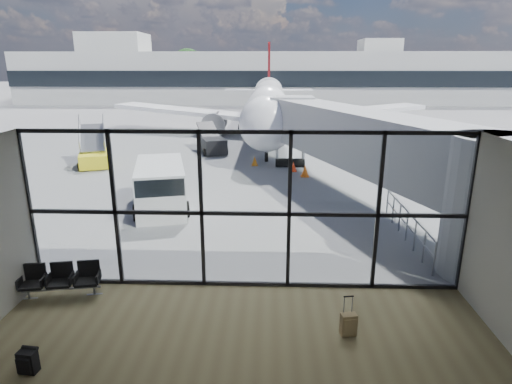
# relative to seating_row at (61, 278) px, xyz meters

# --- Properties ---
(ground) EXTENTS (220.00, 220.00, 0.00)m
(ground) POSITION_rel_seating_row_xyz_m (5.02, 40.69, -0.51)
(ground) COLOR slate
(ground) RESTS_ON ground
(lounge_shell) EXTENTS (12.02, 8.01, 4.51)m
(lounge_shell) POSITION_rel_seating_row_xyz_m (5.02, -4.11, 2.14)
(lounge_shell) COLOR brown
(lounge_shell) RESTS_ON ground
(glass_curtain_wall) EXTENTS (12.10, 0.12, 4.50)m
(glass_curtain_wall) POSITION_rel_seating_row_xyz_m (5.02, 0.69, 1.74)
(glass_curtain_wall) COLOR white
(glass_curtain_wall) RESTS_ON ground
(jet_bridge) EXTENTS (8.00, 16.50, 4.33)m
(jet_bridge) POSITION_rel_seating_row_xyz_m (9.92, 7.76, 2.25)
(jet_bridge) COLOR #929497
(jet_bridge) RESTS_ON ground
(apron_railing) EXTENTS (0.06, 5.46, 1.11)m
(apron_railing) POSITION_rel_seating_row_xyz_m (10.62, 4.19, 0.21)
(apron_railing) COLOR gray
(apron_railing) RESTS_ON ground
(far_terminal) EXTENTS (80.00, 12.20, 11.00)m
(far_terminal) POSITION_rel_seating_row_xyz_m (4.43, 62.66, 3.70)
(far_terminal) COLOR silver
(far_terminal) RESTS_ON ground
(tree_0) EXTENTS (4.95, 4.95, 7.12)m
(tree_0) POSITION_rel_seating_row_xyz_m (-39.98, 72.69, 4.12)
(tree_0) COLOR #382619
(tree_0) RESTS_ON ground
(tree_1) EXTENTS (5.61, 5.61, 8.07)m
(tree_1) POSITION_rel_seating_row_xyz_m (-33.98, 72.69, 4.74)
(tree_1) COLOR #382619
(tree_1) RESTS_ON ground
(tree_2) EXTENTS (6.27, 6.27, 9.03)m
(tree_2) POSITION_rel_seating_row_xyz_m (-27.98, 72.69, 5.36)
(tree_2) COLOR #382619
(tree_2) RESTS_ON ground
(tree_3) EXTENTS (4.95, 4.95, 7.12)m
(tree_3) POSITION_rel_seating_row_xyz_m (-21.98, 72.69, 4.12)
(tree_3) COLOR #382619
(tree_3) RESTS_ON ground
(tree_4) EXTENTS (5.61, 5.61, 8.07)m
(tree_4) POSITION_rel_seating_row_xyz_m (-15.98, 72.69, 4.74)
(tree_4) COLOR #382619
(tree_4) RESTS_ON ground
(tree_5) EXTENTS (6.27, 6.27, 9.03)m
(tree_5) POSITION_rel_seating_row_xyz_m (-9.98, 72.69, 5.36)
(tree_5) COLOR #382619
(tree_5) RESTS_ON ground
(seating_row) EXTENTS (2.08, 0.91, 0.92)m
(seating_row) POSITION_rel_seating_row_xyz_m (0.00, 0.00, 0.00)
(seating_row) COLOR gray
(seating_row) RESTS_ON ground
(backpack) EXTENTS (0.39, 0.37, 0.55)m
(backpack) POSITION_rel_seating_row_xyz_m (0.75, -3.10, -0.25)
(backpack) COLOR black
(backpack) RESTS_ON ground
(suitcase) EXTENTS (0.39, 0.31, 0.98)m
(suitcase) POSITION_rel_seating_row_xyz_m (7.56, -1.60, -0.22)
(suitcase) COLOR olive
(suitcase) RESTS_ON ground
(airliner) EXTENTS (29.28, 33.85, 8.73)m
(airliner) POSITION_rel_seating_row_xyz_m (5.43, 30.12, 2.15)
(airliner) COLOR white
(airliner) RESTS_ON ground
(service_van) EXTENTS (3.07, 4.93, 1.99)m
(service_van) POSITION_rel_seating_row_xyz_m (0.92, 7.41, 0.51)
(service_van) COLOR silver
(service_van) RESTS_ON ground
(belt_loader) EXTENTS (2.75, 4.41, 1.93)m
(belt_loader) POSITION_rel_seating_row_xyz_m (1.45, 20.08, 0.14)
(belt_loader) COLOR black
(belt_loader) RESTS_ON ground
(mobile_stairs) EXTENTS (2.68, 3.76, 2.41)m
(mobile_stairs) POSITION_rel_seating_row_xyz_m (-5.37, 15.57, 0.07)
(mobile_stairs) COLOR yellow
(mobile_stairs) RESTS_ON ground
(traffic_cone_a) EXTENTS (0.41, 0.41, 0.58)m
(traffic_cone_a) POSITION_rel_seating_row_xyz_m (7.07, 14.53, -0.24)
(traffic_cone_a) COLOR #FF340D
(traffic_cone_a) RESTS_ON ground
(traffic_cone_b) EXTENTS (0.41, 0.41, 0.58)m
(traffic_cone_b) POSITION_rel_seating_row_xyz_m (4.71, 15.98, -0.23)
(traffic_cone_b) COLOR orange
(traffic_cone_b) RESTS_ON ground
(traffic_cone_c) EXTENTS (0.47, 0.47, 0.67)m
(traffic_cone_c) POSITION_rel_seating_row_xyz_m (7.66, 13.30, -0.19)
(traffic_cone_c) COLOR orange
(traffic_cone_c) RESTS_ON ground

